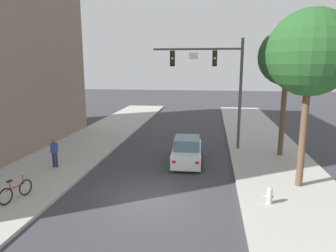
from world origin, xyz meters
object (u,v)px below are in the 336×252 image
at_px(bicycle_leaning, 16,191).
at_px(street_tree_nearest, 310,53).
at_px(fire_hydrant, 269,196).
at_px(car_lead_white, 187,151).
at_px(street_tree_second, 287,57).
at_px(traffic_signal_mast, 216,74).
at_px(pedestrian_sidewalk_left_walker, 54,152).

distance_m(bicycle_leaning, street_tree_nearest, 14.29).
bearing_deg(fire_hydrant, bicycle_leaning, -173.81).
bearing_deg(car_lead_white, bicycle_leaning, -136.03).
xyz_separation_m(car_lead_white, street_tree_second, (5.91, 2.00, 5.63)).
xyz_separation_m(traffic_signal_mast, car_lead_white, (-1.63, -3.25, -4.60)).
relative_size(car_lead_white, pedestrian_sidewalk_left_walker, 2.62).
xyz_separation_m(car_lead_white, bicycle_leaning, (-6.88, -6.63, -0.18)).
bearing_deg(traffic_signal_mast, car_lead_white, -116.69).
height_order(pedestrian_sidewalk_left_walker, street_tree_nearest, street_tree_nearest).
height_order(street_tree_nearest, street_tree_second, street_tree_nearest).
height_order(car_lead_white, bicycle_leaning, car_lead_white).
relative_size(traffic_signal_mast, fire_hydrant, 10.42).
height_order(fire_hydrant, street_tree_nearest, street_tree_nearest).
bearing_deg(pedestrian_sidewalk_left_walker, fire_hydrant, -15.35).
relative_size(bicycle_leaning, street_tree_nearest, 0.21).
relative_size(bicycle_leaning, street_tree_second, 0.22).
bearing_deg(car_lead_white, street_tree_second, 18.72).
height_order(traffic_signal_mast, fire_hydrant, traffic_signal_mast).
distance_m(pedestrian_sidewalk_left_walker, fire_hydrant, 11.70).
xyz_separation_m(car_lead_white, fire_hydrant, (3.92, -5.46, -0.22)).
bearing_deg(bicycle_leaning, street_tree_second, 34.04).
xyz_separation_m(pedestrian_sidewalk_left_walker, bicycle_leaning, (0.48, -4.26, -0.52)).
bearing_deg(fire_hydrant, street_tree_nearest, 51.56).
xyz_separation_m(traffic_signal_mast, bicycle_leaning, (-8.51, -9.88, -4.78)).
relative_size(traffic_signal_mast, street_tree_second, 0.94).
distance_m(car_lead_white, street_tree_second, 8.40).
distance_m(traffic_signal_mast, street_tree_second, 4.57).
bearing_deg(bicycle_leaning, car_lead_white, 43.97).
distance_m(traffic_signal_mast, bicycle_leaning, 13.89).
bearing_deg(bicycle_leaning, street_tree_nearest, 15.19).
height_order(traffic_signal_mast, street_tree_second, street_tree_second).
relative_size(car_lead_white, street_tree_nearest, 0.52).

